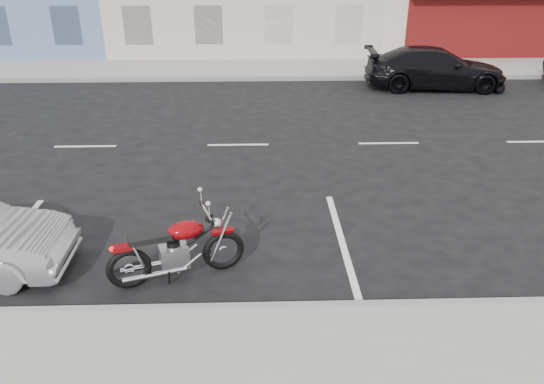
# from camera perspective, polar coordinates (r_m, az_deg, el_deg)

# --- Properties ---
(ground) EXTENTS (120.00, 120.00, 0.00)m
(ground) POSITION_cam_1_polar(r_m,az_deg,el_deg) (14.13, 4.50, 5.16)
(ground) COLOR black
(ground) RESTS_ON ground
(sidewalk_far) EXTENTS (80.00, 3.40, 0.15)m
(sidewalk_far) POSITION_cam_1_polar(r_m,az_deg,el_deg) (22.66, -10.84, 12.80)
(sidewalk_far) COLOR gray
(sidewalk_far) RESTS_ON ground
(curb_near) EXTENTS (80.00, 0.12, 0.16)m
(curb_near) POSITION_cam_1_polar(r_m,az_deg,el_deg) (8.57, -26.03, -11.68)
(curb_near) COLOR gray
(curb_near) RESTS_ON ground
(curb_far) EXTENTS (80.00, 0.12, 0.16)m
(curb_far) POSITION_cam_1_polar(r_m,az_deg,el_deg) (21.03, -11.50, 11.78)
(curb_far) COLOR gray
(curb_far) RESTS_ON ground
(motorcycle) EXTENTS (2.11, 0.97, 1.10)m
(motorcycle) POSITION_cam_1_polar(r_m,az_deg,el_deg) (8.59, -5.10, -5.37)
(motorcycle) COLOR black
(motorcycle) RESTS_ON ground
(car_far) EXTENTS (5.10, 2.34, 1.44)m
(car_far) POSITION_cam_1_polar(r_m,az_deg,el_deg) (20.40, 17.12, 12.62)
(car_far) COLOR black
(car_far) RESTS_ON ground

